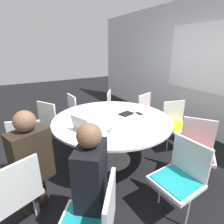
# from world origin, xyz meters

# --- Properties ---
(ground_plane) EXTENTS (16.00, 16.00, 0.00)m
(ground_plane) POSITION_xyz_m (0.00, 0.00, 0.00)
(ground_plane) COLOR black
(wall_back) EXTENTS (8.00, 0.07, 2.70)m
(wall_back) POSITION_xyz_m (0.00, 2.16, 1.35)
(wall_back) COLOR silver
(wall_back) RESTS_ON ground_plane
(conference_table) EXTENTS (1.77, 1.77, 0.74)m
(conference_table) POSITION_xyz_m (0.00, 0.00, 0.65)
(conference_table) COLOR #B7B7BC
(conference_table) RESTS_ON ground_plane
(chair_0) EXTENTS (0.55, 0.56, 0.86)m
(chair_0) POSITION_xyz_m (0.59, -1.38, 0.52)
(chair_0) COLOR silver
(chair_0) RESTS_ON ground_plane
(chair_1) EXTENTS (0.61, 0.60, 0.86)m
(chair_1) POSITION_xyz_m (1.23, -0.87, 0.52)
(chair_1) COLOR silver
(chair_1) RESTS_ON ground_plane
(chair_2) EXTENTS (0.46, 0.44, 0.86)m
(chair_2) POSITION_xyz_m (1.19, 0.14, 0.52)
(chair_2) COLOR silver
(chair_2) RESTS_ON ground_plane
(chair_3) EXTENTS (0.60, 0.60, 0.86)m
(chair_3) POSITION_xyz_m (0.93, 0.76, 0.52)
(chair_3) COLOR silver
(chair_3) RESTS_ON ground_plane
(chair_4) EXTENTS (0.52, 0.53, 0.86)m
(chair_4) POSITION_xyz_m (0.23, 1.18, 0.52)
(chair_4) COLOR silver
(chair_4) RESTS_ON ground_plane
(chair_5) EXTENTS (0.53, 0.55, 0.86)m
(chair_5) POSITION_xyz_m (-0.42, 1.12, 0.52)
(chair_5) COLOR silver
(chair_5) RESTS_ON ground_plane
(chair_6) EXTENTS (0.60, 0.60, 0.86)m
(chair_6) POSITION_xyz_m (-1.01, 0.65, 0.52)
(chair_6) COLOR silver
(chair_6) RESTS_ON ground_plane
(chair_7) EXTENTS (0.46, 0.44, 0.86)m
(chair_7) POSITION_xyz_m (-1.20, -0.12, 0.52)
(chair_7) COLOR silver
(chair_7) RESTS_ON ground_plane
(chair_8) EXTENTS (0.59, 0.59, 0.86)m
(chair_8) POSITION_xyz_m (-0.99, -0.67, 0.52)
(chair_8) COLOR silver
(chair_8) RESTS_ON ground_plane
(chair_9) EXTENTS (0.55, 0.56, 0.86)m
(chair_9) POSITION_xyz_m (-0.36, -1.15, 0.52)
(chair_9) COLOR silver
(chair_9) RESTS_ON ground_plane
(person_0) EXTENTS (0.34, 0.41, 1.21)m
(person_0) POSITION_xyz_m (0.43, -1.19, 0.71)
(person_0) COLOR #2D2319
(person_0) RESTS_ON ground_plane
(person_1) EXTENTS (0.42, 0.39, 1.21)m
(person_1) POSITION_xyz_m (0.98, -0.79, 0.71)
(person_1) COLOR black
(person_1) RESTS_ON ground_plane
(laptop) EXTENTS (0.37, 0.32, 0.21)m
(laptop) POSITION_xyz_m (0.20, -0.53, 0.80)
(laptop) COLOR silver
(laptop) RESTS_ON conference_table
(spiral_notebook) EXTENTS (0.20, 0.24, 0.02)m
(spiral_notebook) POSITION_xyz_m (-0.03, 0.28, 0.75)
(spiral_notebook) COLOR black
(spiral_notebook) RESTS_ON conference_table
(coffee_cup) EXTENTS (0.08, 0.08, 0.08)m
(coffee_cup) POSITION_xyz_m (0.40, -0.22, 0.78)
(coffee_cup) COLOR white
(coffee_cup) RESTS_ON conference_table
(cell_phone) EXTENTS (0.15, 0.08, 0.01)m
(cell_phone) POSITION_xyz_m (0.06, 0.47, 0.75)
(cell_phone) COLOR black
(cell_phone) RESTS_ON conference_table
(handbag) EXTENTS (0.36, 0.16, 0.28)m
(handbag) POSITION_xyz_m (0.80, 1.04, 0.14)
(handbag) COLOR black
(handbag) RESTS_ON ground_plane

